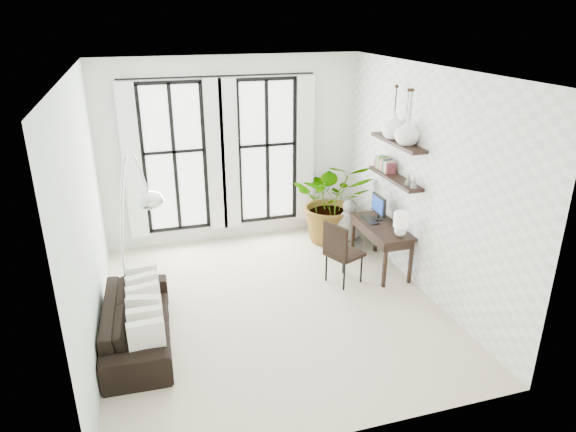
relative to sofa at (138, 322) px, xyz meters
name	(u,v)px	position (x,y,z in m)	size (l,w,h in m)	color
floor	(271,305)	(1.80, 0.35, -0.29)	(5.00, 5.00, 0.00)	beige
ceiling	(268,70)	(1.80, 0.35, 2.91)	(5.00, 5.00, 0.00)	white
wall_left	(85,217)	(-0.45, 0.35, 1.31)	(5.00, 5.00, 0.00)	silver
wall_right	(424,183)	(4.05, 0.35, 1.31)	(5.00, 5.00, 0.00)	white
wall_back	(233,151)	(1.80, 2.85, 1.31)	(4.50, 4.50, 0.00)	white
windows	(222,155)	(1.60, 2.78, 1.27)	(3.26, 0.13, 2.65)	white
wall_shelves	(395,163)	(3.91, 0.98, 1.44)	(0.25, 1.30, 0.60)	black
sofa	(138,322)	(0.00, 0.00, 0.00)	(1.96, 0.77, 0.57)	black
throw_pillows	(144,305)	(0.10, 0.00, 0.21)	(0.40, 1.52, 0.40)	silver
plant	(333,200)	(3.42, 2.19, 0.47)	(1.37, 1.18, 1.52)	#2D7228
desk	(383,229)	(3.75, 0.89, 0.42)	(0.53, 1.26, 1.14)	black
desk_chair	(340,250)	(2.95, 0.66, 0.28)	(0.62, 0.62, 0.99)	black
arc_lamp	(132,198)	(0.10, 0.30, 1.50)	(0.74, 0.86, 2.38)	silver
buddha	(349,228)	(3.58, 1.79, 0.09)	(0.49, 0.49, 0.88)	gray
vase_a	(407,131)	(3.91, 0.69, 1.98)	(0.37, 0.37, 0.38)	white
vase_b	(394,126)	(3.91, 1.09, 1.98)	(0.37, 0.37, 0.38)	white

